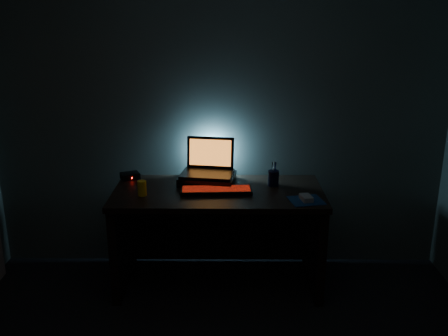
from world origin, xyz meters
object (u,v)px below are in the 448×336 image
Objects in this scene: pen_cup at (273,178)px; juice_glass at (142,188)px; laptop at (209,165)px; mouse at (306,198)px; keyboard at (216,190)px; router at (130,176)px.

juice_glass is (-0.93, -0.21, -0.00)m from pen_cup.
laptop is at bearing 166.56° from pen_cup.
mouse is at bearing -4.80° from juice_glass.
laptop reaches higher than keyboard.
mouse is (0.61, -0.16, 0.01)m from keyboard.
pen_cup is 1.07× the size of juice_glass.
pen_cup is (0.48, -0.11, -0.06)m from laptop.
juice_glass is at bearing -175.64° from keyboard.
router is (-0.15, 0.36, -0.03)m from juice_glass.
mouse is at bearing -44.39° from router.
laptop is at bearing -27.95° from router.
keyboard is at bearing -160.16° from pen_cup.
laptop is 0.50m from pen_cup.
pen_cup is 0.95m from juice_glass.
juice_glass is at bearing -135.36° from laptop.
router is (-0.60, 0.03, -0.10)m from laptop.
juice_glass reaches higher than mouse.
laptop reaches higher than router.
pen_cup is at bearing 110.92° from mouse.
juice_glass is at bearing -91.82° from router.
router is at bearing 153.27° from keyboard.
mouse is 1.05× the size of juice_glass.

